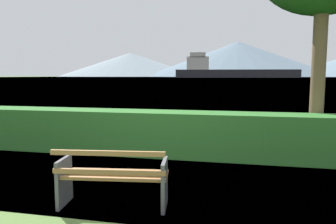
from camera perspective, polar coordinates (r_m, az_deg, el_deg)
The scene contains 6 objects.
ground_plane at distance 4.82m, azimuth -9.48°, elevation -16.00°, with size 1400.00×1400.00×0.00m, color #4C6B33.
water_surface at distance 313.62m, azimuth 12.05°, elevation 6.00°, with size 620.00×620.00×0.00m, color #7A99A8.
park_bench at distance 4.63m, azimuth -9.76°, elevation -11.45°, with size 1.58×0.76×0.87m.
hedge_row at distance 7.48m, azimuth -0.91°, elevation -3.77°, with size 11.74×0.86×1.01m, color #2D6B28.
cargo_ship_large at distance 288.93m, azimuth 10.39°, elevation 7.21°, with size 106.65×29.09×21.65m.
distant_hills at distance 598.74m, azimuth 24.66°, elevation 8.74°, with size 838.93×426.03×68.91m.
Camera 1 is at (1.68, -4.13, 1.84)m, focal length 34.38 mm.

